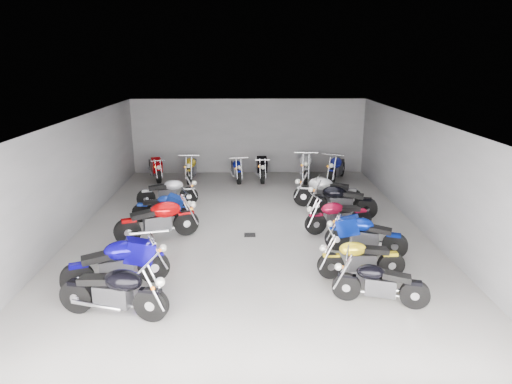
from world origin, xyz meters
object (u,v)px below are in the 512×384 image
at_px(motorcycle_right_a, 379,283).
at_px(motorcycle_back_d, 261,167).
at_px(motorcycle_right_f, 327,192).
at_px(motorcycle_back_c, 236,169).
at_px(motorcycle_left_a, 114,291).
at_px(motorcycle_back_e, 305,166).
at_px(motorcycle_left_e, 163,208).
at_px(motorcycle_right_b, 360,258).
at_px(motorcycle_back_b, 191,168).
at_px(motorcycle_back_f, 337,168).
at_px(motorcycle_left_d, 158,220).
at_px(motorcycle_back_a, 155,168).
at_px(motorcycle_right_d, 338,216).
at_px(motorcycle_right_e, 341,201).
at_px(motorcycle_left_f, 168,192).
at_px(motorcycle_right_c, 365,235).
at_px(drain_grate, 250,235).

height_order(motorcycle_right_a, motorcycle_back_d, motorcycle_back_d).
distance_m(motorcycle_right_f, motorcycle_back_c, 4.80).
relative_size(motorcycle_left_a, motorcycle_back_e, 0.92).
height_order(motorcycle_left_e, motorcycle_back_c, motorcycle_back_c).
height_order(motorcycle_right_b, motorcycle_back_b, motorcycle_back_b).
xyz_separation_m(motorcycle_left_e, motorcycle_back_f, (6.22, 4.81, 0.09)).
xyz_separation_m(motorcycle_left_d, motorcycle_back_b, (0.16, 6.45, -0.03)).
bearing_deg(motorcycle_back_c, motorcycle_back_a, -13.42).
height_order(motorcycle_right_d, motorcycle_back_f, motorcycle_back_f).
relative_size(motorcycle_right_b, motorcycle_right_e, 0.92).
distance_m(motorcycle_left_f, motorcycle_right_c, 6.96).
distance_m(motorcycle_right_c, motorcycle_back_e, 7.52).
relative_size(motorcycle_left_d, motorcycle_back_c, 1.11).
bearing_deg(motorcycle_back_f, motorcycle_back_e, 13.23).
distance_m(motorcycle_left_f, motorcycle_back_a, 3.81).
bearing_deg(motorcycle_right_e, motorcycle_left_a, 151.53).
relative_size(motorcycle_left_f, motorcycle_right_a, 1.08).
relative_size(motorcycle_left_a, motorcycle_right_a, 1.17).
bearing_deg(motorcycle_left_e, motorcycle_right_a, 53.62).
relative_size(motorcycle_left_d, motorcycle_right_b, 1.10).
bearing_deg(motorcycle_left_e, motorcycle_back_d, 155.79).
relative_size(motorcycle_back_e, motorcycle_back_f, 1.11).
height_order(motorcycle_left_a, motorcycle_back_a, motorcycle_left_a).
bearing_deg(motorcycle_right_a, motorcycle_back_e, 16.96).
height_order(drain_grate, motorcycle_right_f, motorcycle_right_f).
xyz_separation_m(motorcycle_back_b, motorcycle_back_c, (1.85, -0.06, -0.05)).
distance_m(motorcycle_right_a, motorcycle_right_d, 4.03).
relative_size(motorcycle_left_f, motorcycle_back_b, 0.93).
bearing_deg(motorcycle_left_a, motorcycle_back_f, 160.91).
height_order(motorcycle_right_b, motorcycle_right_f, motorcycle_right_f).
bearing_deg(motorcycle_right_a, motorcycle_right_c, 8.01).
xyz_separation_m(motorcycle_right_e, motorcycle_back_d, (-2.37, 4.74, -0.01)).
bearing_deg(motorcycle_right_e, motorcycle_back_c, 51.65).
relative_size(motorcycle_left_e, motorcycle_back_b, 0.87).
bearing_deg(motorcycle_back_c, motorcycle_left_f, 47.14).
height_order(motorcycle_right_a, motorcycle_back_c, motorcycle_back_c).
distance_m(motorcycle_left_d, motorcycle_right_b, 5.55).
bearing_deg(motorcycle_left_f, motorcycle_right_c, 43.41).
bearing_deg(motorcycle_right_c, motorcycle_back_a, 61.70).
bearing_deg(motorcycle_back_a, motorcycle_right_f, 127.69).
bearing_deg(motorcycle_right_e, motorcycle_right_b, -169.97).
xyz_separation_m(motorcycle_right_d, motorcycle_right_e, (0.34, 1.33, 0.04)).
bearing_deg(motorcycle_right_f, motorcycle_back_b, 65.50).
bearing_deg(motorcycle_right_f, motorcycle_right_d, -169.09).
xyz_separation_m(motorcycle_left_a, motorcycle_back_b, (0.28, 10.41, -0.01)).
bearing_deg(motorcycle_left_d, motorcycle_back_b, 155.07).
relative_size(motorcycle_left_d, motorcycle_right_a, 1.16).
bearing_deg(motorcycle_right_c, motorcycle_right_a, -167.35).
bearing_deg(motorcycle_right_f, motorcycle_right_a, -167.61).
xyz_separation_m(motorcycle_left_e, motorcycle_back_b, (0.27, 5.08, 0.07)).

